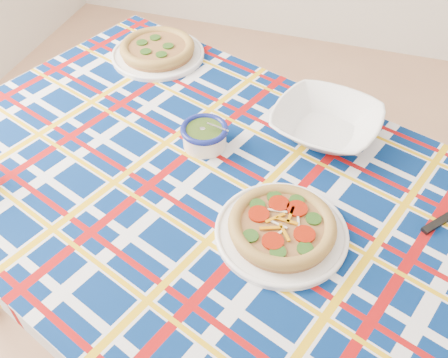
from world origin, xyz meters
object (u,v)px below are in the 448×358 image
(dining_table, at_px, (220,212))
(serving_bowl, at_px, (326,123))
(pesto_bowl, at_px, (204,134))
(main_focaccia_plate, at_px, (282,226))

(dining_table, distance_m, serving_bowl, 0.40)
(dining_table, bearing_deg, serving_bowl, 75.56)
(dining_table, xyz_separation_m, pesto_bowl, (-0.10, 0.16, 0.12))
(pesto_bowl, xyz_separation_m, serving_bowl, (0.32, 0.16, -0.00))
(dining_table, height_order, serving_bowl, serving_bowl)
(serving_bowl, bearing_deg, pesto_bowl, -153.66)
(dining_table, height_order, main_focaccia_plate, main_focaccia_plate)
(main_focaccia_plate, bearing_deg, serving_bowl, 85.26)
(main_focaccia_plate, xyz_separation_m, serving_bowl, (0.03, 0.41, 0.01))
(dining_table, relative_size, serving_bowl, 6.46)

